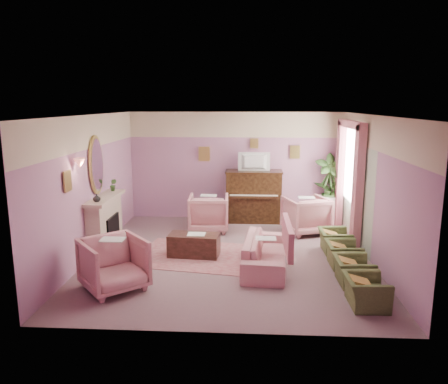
# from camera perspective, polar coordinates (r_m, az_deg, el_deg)

# --- Properties ---
(floor) EXTENTS (5.50, 6.00, 0.01)m
(floor) POSITION_cam_1_polar(r_m,az_deg,el_deg) (8.88, 0.71, -8.35)
(floor) COLOR #76595F
(floor) RESTS_ON ground
(ceiling) EXTENTS (5.50, 6.00, 0.01)m
(ceiling) POSITION_cam_1_polar(r_m,az_deg,el_deg) (8.35, 0.76, 10.02)
(ceiling) COLOR silver
(ceiling) RESTS_ON wall_back
(wall_back) EXTENTS (5.50, 0.02, 2.80)m
(wall_back) POSITION_cam_1_polar(r_m,az_deg,el_deg) (11.46, 1.42, 3.41)
(wall_back) COLOR slate
(wall_back) RESTS_ON floor
(wall_front) EXTENTS (5.50, 0.02, 2.80)m
(wall_front) POSITION_cam_1_polar(r_m,az_deg,el_deg) (5.59, -0.67, -5.32)
(wall_front) COLOR slate
(wall_front) RESTS_ON floor
(wall_left) EXTENTS (0.02, 6.00, 2.80)m
(wall_left) POSITION_cam_1_polar(r_m,az_deg,el_deg) (9.05, -16.93, 0.72)
(wall_left) COLOR slate
(wall_left) RESTS_ON floor
(wall_right) EXTENTS (0.02, 6.00, 2.80)m
(wall_right) POSITION_cam_1_polar(r_m,az_deg,el_deg) (8.82, 18.88, 0.32)
(wall_right) COLOR slate
(wall_right) RESTS_ON floor
(picture_rail_band) EXTENTS (5.50, 0.01, 0.65)m
(picture_rail_band) POSITION_cam_1_polar(r_m,az_deg,el_deg) (11.35, 1.45, 8.78)
(picture_rail_band) COLOR beige
(picture_rail_band) RESTS_ON wall_back
(stripe_panel) EXTENTS (0.01, 3.00, 2.15)m
(stripe_panel) POSITION_cam_1_polar(r_m,az_deg,el_deg) (10.11, 16.75, -0.05)
(stripe_panel) COLOR #A6B29A
(stripe_panel) RESTS_ON wall_right
(fireplace_surround) EXTENTS (0.30, 1.40, 1.10)m
(fireplace_surround) POSITION_cam_1_polar(r_m,az_deg,el_deg) (9.37, -15.28, -4.16)
(fireplace_surround) COLOR tan
(fireplace_surround) RESTS_ON floor
(fireplace_inset) EXTENTS (0.18, 0.72, 0.68)m
(fireplace_inset) POSITION_cam_1_polar(r_m,az_deg,el_deg) (9.38, -14.66, -5.07)
(fireplace_inset) COLOR black
(fireplace_inset) RESTS_ON floor
(fire_ember) EXTENTS (0.06, 0.54, 0.10)m
(fire_ember) POSITION_cam_1_polar(r_m,az_deg,el_deg) (9.42, -14.37, -6.13)
(fire_ember) COLOR #FB5217
(fire_ember) RESTS_ON floor
(mantel_shelf) EXTENTS (0.40, 1.55, 0.07)m
(mantel_shelf) POSITION_cam_1_polar(r_m,az_deg,el_deg) (9.23, -15.30, -0.76)
(mantel_shelf) COLOR tan
(mantel_shelf) RESTS_ON fireplace_surround
(hearth) EXTENTS (0.55, 1.50, 0.02)m
(hearth) POSITION_cam_1_polar(r_m,az_deg,el_deg) (9.47, -13.95, -7.34)
(hearth) COLOR tan
(hearth) RESTS_ON floor
(mirror_frame) EXTENTS (0.04, 0.72, 1.20)m
(mirror_frame) POSITION_cam_1_polar(r_m,az_deg,el_deg) (9.16, -16.35, 3.41)
(mirror_frame) COLOR tan
(mirror_frame) RESTS_ON wall_left
(mirror_glass) EXTENTS (0.01, 0.60, 1.06)m
(mirror_glass) POSITION_cam_1_polar(r_m,az_deg,el_deg) (9.15, -16.20, 3.41)
(mirror_glass) COLOR white
(mirror_glass) RESTS_ON wall_left
(sconce_shade) EXTENTS (0.20, 0.20, 0.16)m
(sconce_shade) POSITION_cam_1_polar(r_m,az_deg,el_deg) (8.14, -18.35, 3.60)
(sconce_shade) COLOR #F17B65
(sconce_shade) RESTS_ON wall_left
(piano) EXTENTS (1.40, 0.60, 1.30)m
(piano) POSITION_cam_1_polar(r_m,az_deg,el_deg) (11.27, 3.89, -0.62)
(piano) COLOR black
(piano) RESTS_ON floor
(piano_keyshelf) EXTENTS (1.30, 0.12, 0.06)m
(piano_keyshelf) POSITION_cam_1_polar(r_m,az_deg,el_deg) (10.92, 3.91, -0.65)
(piano_keyshelf) COLOR black
(piano_keyshelf) RESTS_ON piano
(piano_keys) EXTENTS (1.20, 0.08, 0.02)m
(piano_keys) POSITION_cam_1_polar(r_m,az_deg,el_deg) (10.91, 3.91, -0.45)
(piano_keys) COLOR beige
(piano_keys) RESTS_ON piano
(piano_top) EXTENTS (1.45, 0.65, 0.04)m
(piano_top) POSITION_cam_1_polar(r_m,az_deg,el_deg) (11.15, 3.94, 2.69)
(piano_top) COLOR black
(piano_top) RESTS_ON piano
(television) EXTENTS (0.80, 0.12, 0.48)m
(television) POSITION_cam_1_polar(r_m,az_deg,el_deg) (11.06, 3.96, 4.14)
(television) COLOR black
(television) RESTS_ON piano
(print_back_left) EXTENTS (0.30, 0.03, 0.38)m
(print_back_left) POSITION_cam_1_polar(r_m,az_deg,el_deg) (11.44, -2.60, 5.00)
(print_back_left) COLOR tan
(print_back_left) RESTS_ON wall_back
(print_back_right) EXTENTS (0.26, 0.03, 0.34)m
(print_back_right) POSITION_cam_1_polar(r_m,az_deg,el_deg) (11.43, 9.25, 5.16)
(print_back_right) COLOR tan
(print_back_right) RESTS_ON wall_back
(print_back_mid) EXTENTS (0.22, 0.03, 0.26)m
(print_back_mid) POSITION_cam_1_polar(r_m,az_deg,el_deg) (11.35, 3.97, 6.36)
(print_back_mid) COLOR tan
(print_back_mid) RESTS_ON wall_back
(print_left_wall) EXTENTS (0.03, 0.28, 0.36)m
(print_left_wall) POSITION_cam_1_polar(r_m,az_deg,el_deg) (7.89, -19.76, 1.36)
(print_left_wall) COLOR tan
(print_left_wall) RESTS_ON wall_left
(window_blind) EXTENTS (0.03, 1.40, 1.80)m
(window_blind) POSITION_cam_1_polar(r_m,az_deg,el_deg) (10.25, 16.45, 3.66)
(window_blind) COLOR beige
(window_blind) RESTS_ON wall_right
(curtain_left) EXTENTS (0.16, 0.34, 2.60)m
(curtain_left) POSITION_cam_1_polar(r_m,az_deg,el_deg) (9.41, 17.07, 0.48)
(curtain_left) COLOR #B76373
(curtain_left) RESTS_ON floor
(curtain_right) EXTENTS (0.16, 0.34, 2.60)m
(curtain_right) POSITION_cam_1_polar(r_m,az_deg,el_deg) (11.17, 14.89, 2.29)
(curtain_right) COLOR #B76373
(curtain_right) RESTS_ON floor
(pelmet) EXTENTS (0.16, 2.20, 0.16)m
(pelmet) POSITION_cam_1_polar(r_m,az_deg,el_deg) (10.15, 16.28, 8.48)
(pelmet) COLOR #B76373
(pelmet) RESTS_ON wall_right
(mantel_plant) EXTENTS (0.16, 0.16, 0.28)m
(mantel_plant) POSITION_cam_1_polar(r_m,az_deg,el_deg) (9.71, -14.27, 0.91)
(mantel_plant) COLOR #2E5322
(mantel_plant) RESTS_ON mantel_shelf
(mantel_vase) EXTENTS (0.16, 0.16, 0.16)m
(mantel_vase) POSITION_cam_1_polar(r_m,az_deg,el_deg) (8.74, -16.30, -0.75)
(mantel_vase) COLOR beige
(mantel_vase) RESTS_ON mantel_shelf
(area_rug) EXTENTS (2.75, 2.17, 0.01)m
(area_rug) POSITION_cam_1_polar(r_m,az_deg,el_deg) (8.90, -3.13, -8.27)
(area_rug) COLOR #A05C60
(area_rug) RESTS_ON floor
(coffee_table) EXTENTS (1.04, 0.59, 0.45)m
(coffee_table) POSITION_cam_1_polar(r_m,az_deg,el_deg) (8.84, -3.94, -6.93)
(coffee_table) COLOR #371E17
(coffee_table) RESTS_ON floor
(table_paper) EXTENTS (0.35, 0.28, 0.01)m
(table_paper) POSITION_cam_1_polar(r_m,az_deg,el_deg) (8.76, -3.63, -5.51)
(table_paper) COLOR white
(table_paper) RESTS_ON coffee_table
(sofa) EXTENTS (0.65, 1.95, 0.79)m
(sofa) POSITION_cam_1_polar(r_m,az_deg,el_deg) (8.23, 5.46, -7.13)
(sofa) COLOR #CB888C
(sofa) RESTS_ON floor
(sofa_throw) EXTENTS (0.10, 1.48, 0.54)m
(sofa_throw) POSITION_cam_1_polar(r_m,az_deg,el_deg) (8.19, 8.30, -5.78)
(sofa_throw) COLOR #B76373
(sofa_throw) RESTS_ON sofa
(floral_armchair_left) EXTENTS (0.93, 0.93, 0.97)m
(floral_armchair_left) POSITION_cam_1_polar(r_m,az_deg,el_deg) (10.48, -2.00, -2.47)
(floral_armchair_left) COLOR #CB888C
(floral_armchair_left) RESTS_ON floor
(floral_armchair_right) EXTENTS (0.93, 0.93, 0.97)m
(floral_armchair_right) POSITION_cam_1_polar(r_m,az_deg,el_deg) (10.44, 10.66, -2.73)
(floral_armchair_right) COLOR #CB888C
(floral_armchair_right) RESTS_ON floor
(floral_armchair_front) EXTENTS (0.93, 0.93, 0.97)m
(floral_armchair_front) POSITION_cam_1_polar(r_m,az_deg,el_deg) (7.44, -14.21, -8.79)
(floral_armchair_front) COLOR #CB888C
(floral_armchair_front) RESTS_ON floor
(olive_chair_a) EXTENTS (0.50, 0.71, 0.61)m
(olive_chair_a) POSITION_cam_1_polar(r_m,az_deg,el_deg) (7.06, 18.03, -11.66)
(olive_chair_a) COLOR #4A592D
(olive_chair_a) RESTS_ON floor
(olive_chair_b) EXTENTS (0.50, 0.71, 0.61)m
(olive_chair_b) POSITION_cam_1_polar(r_m,az_deg,el_deg) (7.80, 16.52, -9.32)
(olive_chair_b) COLOR #4A592D
(olive_chair_b) RESTS_ON floor
(olive_chair_c) EXTENTS (0.50, 0.71, 0.61)m
(olive_chair_c) POSITION_cam_1_polar(r_m,az_deg,el_deg) (8.55, 15.29, -7.39)
(olive_chair_c) COLOR #4A592D
(olive_chair_c) RESTS_ON floor
(olive_chair_d) EXTENTS (0.50, 0.71, 0.61)m
(olive_chair_d) POSITION_cam_1_polar(r_m,az_deg,el_deg) (9.32, 14.27, -5.76)
(olive_chair_d) COLOR #4A592D
(olive_chair_d) RESTS_ON floor
(side_table) EXTENTS (0.52, 0.52, 0.70)m
(side_table) POSITION_cam_1_polar(r_m,az_deg,el_deg) (11.48, 13.35, -2.23)
(side_table) COLOR silver
(side_table) RESTS_ON floor
(side_plant_big) EXTENTS (0.30, 0.30, 0.34)m
(side_plant_big) POSITION_cam_1_polar(r_m,az_deg,el_deg) (11.37, 13.47, 0.32)
(side_plant_big) COLOR #2E5322
(side_plant_big) RESTS_ON side_table
(side_plant_small) EXTENTS (0.16, 0.16, 0.28)m
(side_plant_small) POSITION_cam_1_polar(r_m,az_deg,el_deg) (11.30, 14.15, 0.06)
(side_plant_small) COLOR #2E5322
(side_plant_small) RESTS_ON side_table
(palm_pot) EXTENTS (0.34, 0.34, 0.34)m
(palm_pot) POSITION_cam_1_polar(r_m,az_deg,el_deg) (11.55, 13.43, -3.07)
(palm_pot) COLOR brown
(palm_pot) RESTS_ON floor
(palm_plant) EXTENTS (0.76, 0.76, 1.44)m
(palm_plant) POSITION_cam_1_polar(r_m,az_deg,el_deg) (11.36, 13.64, 1.28)
(palm_plant) COLOR #2E5322
(palm_plant) RESTS_ON palm_pot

